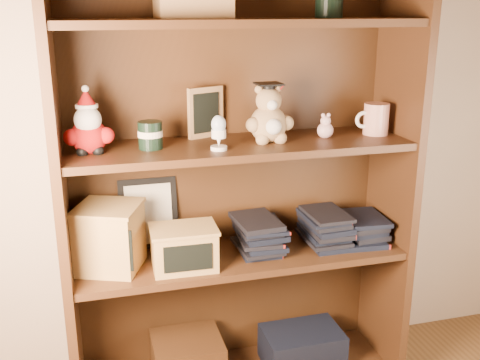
# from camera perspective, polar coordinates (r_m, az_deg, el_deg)

# --- Properties ---
(bookcase) EXTENTS (1.20, 0.35, 1.60)m
(bookcase) POSITION_cam_1_polar(r_m,az_deg,el_deg) (1.97, -0.46, -0.73)
(bookcase) COLOR #422512
(bookcase) RESTS_ON ground
(shelf_lower) EXTENTS (1.14, 0.33, 0.02)m
(shelf_lower) POSITION_cam_1_polar(r_m,az_deg,el_deg) (2.01, -0.00, -7.70)
(shelf_lower) COLOR #422512
(shelf_lower) RESTS_ON ground
(shelf_upper) EXTENTS (1.14, 0.33, 0.02)m
(shelf_upper) POSITION_cam_1_polar(r_m,az_deg,el_deg) (1.88, -0.00, 3.42)
(shelf_upper) COLOR #422512
(shelf_upper) RESTS_ON ground
(santa_plush) EXTENTS (0.15, 0.11, 0.22)m
(santa_plush) POSITION_cam_1_polar(r_m,az_deg,el_deg) (1.79, -15.15, 5.12)
(santa_plush) COLOR #A50F0F
(santa_plush) RESTS_ON shelf_upper
(teachers_tin) EXTENTS (0.08, 0.08, 0.09)m
(teachers_tin) POSITION_cam_1_polar(r_m,az_deg,el_deg) (1.81, -9.10, 4.56)
(teachers_tin) COLOR black
(teachers_tin) RESTS_ON shelf_upper
(chalkboard_plaque) EXTENTS (0.13, 0.10, 0.17)m
(chalkboard_plaque) POSITION_cam_1_polar(r_m,az_deg,el_deg) (1.95, -3.51, 6.79)
(chalkboard_plaque) COLOR #9E7547
(chalkboard_plaque) RESTS_ON shelf_upper
(egg_cup) EXTENTS (0.05, 0.05, 0.11)m
(egg_cup) POSITION_cam_1_polar(r_m,az_deg,el_deg) (1.77, -2.18, 4.96)
(egg_cup) COLOR white
(egg_cup) RESTS_ON shelf_upper
(grad_teddy_bear) EXTENTS (0.17, 0.14, 0.20)m
(grad_teddy_bear) POSITION_cam_1_polar(r_m,az_deg,el_deg) (1.88, 2.95, 6.20)
(grad_teddy_bear) COLOR tan
(grad_teddy_bear) RESTS_ON shelf_upper
(pink_figurine) EXTENTS (0.06, 0.06, 0.09)m
(pink_figurine) POSITION_cam_1_polar(r_m,az_deg,el_deg) (1.97, 8.66, 5.24)
(pink_figurine) COLOR #D2A2A3
(pink_figurine) RESTS_ON shelf_upper
(teacher_mug) EXTENTS (0.12, 0.09, 0.11)m
(teacher_mug) POSITION_cam_1_polar(r_m,az_deg,el_deg) (2.05, 13.59, 6.04)
(teacher_mug) COLOR silver
(teacher_mug) RESTS_ON shelf_upper
(certificate_frame) EXTENTS (0.21, 0.05, 0.26)m
(certificate_frame) POSITION_cam_1_polar(r_m,az_deg,el_deg) (2.03, -9.26, -3.37)
(certificate_frame) COLOR black
(certificate_frame) RESTS_ON shelf_lower
(treats_box) EXTENTS (0.26, 0.26, 0.22)m
(treats_box) POSITION_cam_1_polar(r_m,az_deg,el_deg) (1.90, -13.09, -5.64)
(treats_box) COLOR tan
(treats_box) RESTS_ON shelf_lower
(pencils_box) EXTENTS (0.22, 0.16, 0.14)m
(pencils_box) POSITION_cam_1_polar(r_m,az_deg,el_deg) (1.88, -5.70, -6.83)
(pencils_box) COLOR tan
(pencils_box) RESTS_ON shelf_lower
(book_stack_left) EXTENTS (0.14, 0.20, 0.13)m
(book_stack_left) POSITION_cam_1_polar(r_m,az_deg,el_deg) (2.00, 1.95, -5.49)
(book_stack_left) COLOR black
(book_stack_left) RESTS_ON shelf_lower
(book_stack_mid) EXTENTS (0.14, 0.20, 0.13)m
(book_stack_mid) POSITION_cam_1_polar(r_m,az_deg,el_deg) (2.08, 8.44, -4.74)
(book_stack_mid) COLOR black
(book_stack_mid) RESTS_ON shelf_lower
(book_stack_right) EXTENTS (0.14, 0.20, 0.08)m
(book_stack_right) POSITION_cam_1_polar(r_m,az_deg,el_deg) (2.15, 12.11, -4.88)
(book_stack_right) COLOR black
(book_stack_right) RESTS_ON shelf_lower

